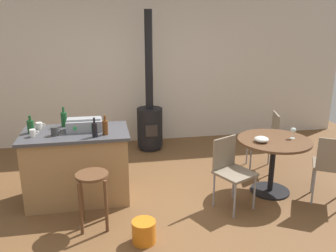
# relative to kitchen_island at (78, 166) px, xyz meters

# --- Properties ---
(ground_plane) EXTENTS (8.80, 8.80, 0.00)m
(ground_plane) POSITION_rel_kitchen_island_xyz_m (0.94, -0.55, -0.45)
(ground_plane) COLOR brown
(back_wall) EXTENTS (8.00, 0.10, 2.70)m
(back_wall) POSITION_rel_kitchen_island_xyz_m (0.94, 2.17, 0.90)
(back_wall) COLOR beige
(back_wall) RESTS_ON ground_plane
(kitchen_island) EXTENTS (1.28, 0.74, 0.90)m
(kitchen_island) POSITION_rel_kitchen_island_xyz_m (0.00, 0.00, 0.00)
(kitchen_island) COLOR #A37A4C
(kitchen_island) RESTS_ON ground_plane
(wooden_stool) EXTENTS (0.35, 0.35, 0.63)m
(wooden_stool) POSITION_rel_kitchen_island_xyz_m (0.20, -0.69, 0.02)
(wooden_stool) COLOR brown
(wooden_stool) RESTS_ON ground_plane
(dining_table) EXTENTS (0.93, 0.93, 0.73)m
(dining_table) POSITION_rel_kitchen_island_xyz_m (2.48, -0.28, 0.11)
(dining_table) COLOR black
(dining_table) RESTS_ON ground_plane
(folding_chair_near) EXTENTS (0.48, 0.48, 0.88)m
(folding_chair_near) POSITION_rel_kitchen_island_xyz_m (2.73, 0.45, 0.07)
(folding_chair_near) COLOR #7F705B
(folding_chair_near) RESTS_ON ground_plane
(folding_chair_far) EXTENTS (0.54, 0.54, 0.85)m
(folding_chair_far) POSITION_rel_kitchen_island_xyz_m (1.82, -0.52, 0.05)
(folding_chair_far) COLOR #7F705B
(folding_chair_far) RESTS_ON ground_plane
(folding_chair_left) EXTENTS (0.55, 0.55, 0.88)m
(folding_chair_left) POSITION_rel_kitchen_island_xyz_m (3.03, -0.69, 0.08)
(folding_chair_left) COLOR #7F705B
(folding_chair_left) RESTS_ON ground_plane
(wood_stove) EXTENTS (0.44, 0.45, 2.36)m
(wood_stove) POSITION_rel_kitchen_island_xyz_m (1.13, 1.63, 0.12)
(wood_stove) COLOR black
(wood_stove) RESTS_ON ground_plane
(toolbox) EXTENTS (0.42, 0.25, 0.16)m
(toolbox) POSITION_rel_kitchen_island_xyz_m (0.11, 0.03, 0.52)
(toolbox) COLOR gray
(toolbox) RESTS_ON kitchen_island
(bottle_0) EXTENTS (0.07, 0.07, 0.23)m
(bottle_0) POSITION_rel_kitchen_island_xyz_m (0.36, -0.18, 0.54)
(bottle_0) COLOR #603314
(bottle_0) RESTS_ON kitchen_island
(bottle_1) EXTENTS (0.08, 0.08, 0.25)m
(bottle_1) POSITION_rel_kitchen_island_xyz_m (-0.14, 0.25, 0.54)
(bottle_1) COLOR #194C23
(bottle_1) RESTS_ON kitchen_island
(bottle_2) EXTENTS (0.08, 0.08, 0.22)m
(bottle_2) POSITION_rel_kitchen_island_xyz_m (-0.51, 0.05, 0.53)
(bottle_2) COLOR #194C23
(bottle_2) RESTS_ON kitchen_island
(bottle_3) EXTENTS (0.06, 0.06, 0.23)m
(bottle_3) POSITION_rel_kitchen_island_xyz_m (0.24, -0.25, 0.53)
(bottle_3) COLOR black
(bottle_3) RESTS_ON kitchen_island
(cup_0) EXTENTS (0.11, 0.07, 0.09)m
(cup_0) POSITION_rel_kitchen_island_xyz_m (-0.46, -0.11, 0.49)
(cup_0) COLOR white
(cup_0) RESTS_ON kitchen_island
(cup_1) EXTENTS (0.12, 0.09, 0.10)m
(cup_1) POSITION_rel_kitchen_island_xyz_m (-0.22, -0.10, 0.50)
(cup_1) COLOR #383838
(cup_1) RESTS_ON kitchen_island
(cup_2) EXTENTS (0.12, 0.08, 0.08)m
(cup_2) POSITION_rel_kitchen_island_xyz_m (-0.44, 0.20, 0.49)
(cup_2) COLOR white
(cup_2) RESTS_ON kitchen_island
(wine_glass) EXTENTS (0.07, 0.07, 0.14)m
(wine_glass) POSITION_rel_kitchen_island_xyz_m (2.73, -0.28, 0.39)
(wine_glass) COLOR silver
(wine_glass) RESTS_ON dining_table
(serving_bowl) EXTENTS (0.18, 0.18, 0.07)m
(serving_bowl) POSITION_rel_kitchen_island_xyz_m (2.27, -0.34, 0.32)
(serving_bowl) COLOR white
(serving_bowl) RESTS_ON dining_table
(plastic_bucket) EXTENTS (0.25, 0.25, 0.24)m
(plastic_bucket) POSITION_rel_kitchen_island_xyz_m (0.70, -1.08, -0.33)
(plastic_bucket) COLOR orange
(plastic_bucket) RESTS_ON ground_plane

